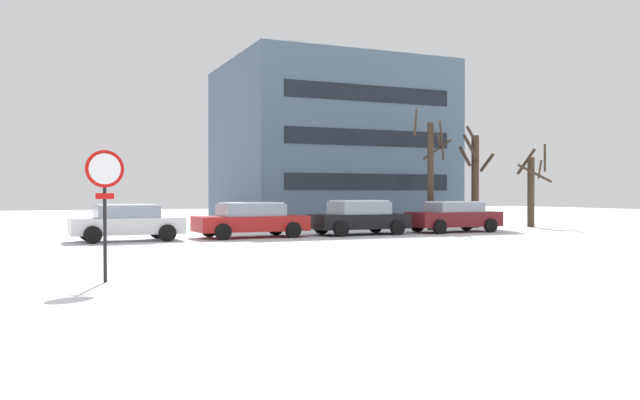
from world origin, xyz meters
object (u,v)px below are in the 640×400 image
object	(u,v)px
stop_sign	(105,189)
parked_car_red	(251,219)
parked_car_black	(359,217)
parked_car_maroon	(454,216)
parked_car_white	(127,222)

from	to	relation	value
stop_sign	parked_car_red	size ratio (longest dim) A/B	0.59
parked_car_red	parked_car_black	distance (m)	4.87
parked_car_black	parked_car_maroon	distance (m)	4.87
stop_sign	parked_car_white	bearing A→B (deg)	80.79
parked_car_black	stop_sign	bearing A→B (deg)	-135.07
parked_car_red	stop_sign	bearing A→B (deg)	-120.01
stop_sign	parked_car_red	world-z (taller)	stop_sign
stop_sign	parked_car_white	xyz separation A→B (m)	(1.89, 11.64, -1.16)
parked_car_red	parked_car_maroon	world-z (taller)	parked_car_red
parked_car_white	parked_car_red	size ratio (longest dim) A/B	0.90
parked_car_red	parked_car_black	size ratio (longest dim) A/B	1.07
parked_car_white	parked_car_red	bearing A→B (deg)	0.67
parked_car_white	parked_car_red	xyz separation A→B (m)	(4.87, 0.06, 0.02)
stop_sign	parked_car_maroon	bearing A→B (deg)	34.96
parked_car_red	parked_car_maroon	size ratio (longest dim) A/B	1.03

